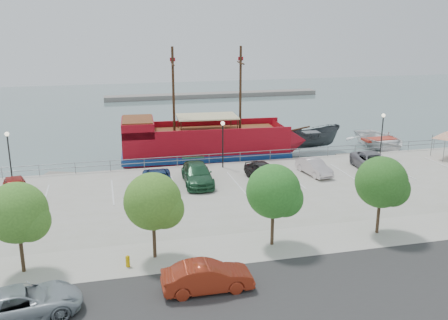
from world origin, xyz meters
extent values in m
plane|color=slate|center=(0.00, 0.00, -1.00)|extent=(160.00, 160.00, 0.00)
cube|color=#2D2D2D|center=(0.00, -16.00, 0.01)|extent=(100.00, 8.00, 0.04)
cube|color=#B2AB9F|center=(0.00, -10.00, 0.01)|extent=(100.00, 4.00, 0.05)
cylinder|color=gray|center=(0.00, 7.80, 0.95)|extent=(50.00, 0.06, 0.06)
cylinder|color=gray|center=(0.00, 7.80, 0.55)|extent=(50.00, 0.06, 0.06)
cube|color=gray|center=(10.00, 55.00, -0.60)|extent=(40.00, 3.00, 0.80)
cube|color=maroon|center=(-0.54, 11.70, 0.93)|extent=(16.57, 6.15, 2.64)
cube|color=navy|center=(-0.54, 11.70, 0.07)|extent=(16.90, 6.48, 0.61)
cone|color=maroon|center=(8.38, 11.11, 0.93)|extent=(3.57, 5.09, 4.88)
cube|color=maroon|center=(-7.14, 12.14, 2.97)|extent=(3.38, 5.28, 1.42)
cube|color=brown|center=(-7.14, 12.14, 3.73)|extent=(3.15, 4.86, 0.12)
cube|color=brown|center=(-0.04, 11.67, 2.30)|extent=(13.49, 5.34, 0.15)
cube|color=maroon|center=(-0.38, 14.14, 2.61)|extent=(16.25, 1.28, 0.71)
cube|color=maroon|center=(-0.71, 9.27, 2.61)|extent=(16.25, 1.28, 0.71)
cylinder|color=#382111|center=(3.01, 11.47, 6.42)|extent=(0.26, 0.26, 8.34)
cylinder|color=#382111|center=(-3.59, 11.90, 6.42)|extent=(0.26, 0.26, 8.34)
cylinder|color=#382111|center=(3.01, 11.47, 8.97)|extent=(0.34, 3.05, 0.14)
cylinder|color=#382111|center=(-3.59, 11.90, 8.97)|extent=(0.34, 3.05, 0.14)
cube|color=beige|center=(-0.34, 11.69, 3.78)|extent=(6.14, 4.25, 0.12)
cylinder|color=#382111|center=(9.09, 11.06, 2.15)|extent=(2.54, 0.33, 0.60)
imported|color=#393F43|center=(11.55, 13.27, 0.31)|extent=(6.77, 2.59, 2.61)
imported|color=white|center=(19.70, 12.69, -0.18)|extent=(5.97, 8.15, 1.64)
cube|color=gray|center=(-12.83, 9.20, -0.81)|extent=(6.79, 4.07, 0.37)
cube|color=gray|center=(8.38, 9.20, -0.82)|extent=(6.52, 2.80, 0.36)
cube|color=slate|center=(16.62, 9.20, -0.80)|extent=(7.19, 2.54, 0.40)
cylinder|color=slate|center=(21.06, 5.59, 1.05)|extent=(0.08, 0.08, 2.10)
cylinder|color=slate|center=(20.62, 3.14, 1.05)|extent=(0.08, 0.08, 2.10)
imported|color=#939FA7|center=(-14.48, -14.56, 0.75)|extent=(5.77, 3.54, 1.49)
imported|color=maroon|center=(-5.85, -14.21, 0.75)|extent=(4.54, 1.61, 1.49)
cylinder|color=#D0A104|center=(-9.56, -10.80, 0.28)|extent=(0.22, 0.22, 0.56)
sphere|color=#D0A104|center=(-9.56, -10.80, 0.58)|extent=(0.24, 0.24, 0.24)
cylinder|color=black|center=(-18.00, 6.50, 2.00)|extent=(0.12, 0.12, 4.00)
sphere|color=#FFF2CC|center=(-18.00, 6.50, 4.10)|extent=(0.36, 0.36, 0.36)
cylinder|color=black|center=(0.00, 6.50, 2.00)|extent=(0.12, 0.12, 4.00)
sphere|color=#FFF2CC|center=(0.00, 6.50, 4.10)|extent=(0.36, 0.36, 0.36)
cylinder|color=black|center=(16.00, 6.50, 2.00)|extent=(0.12, 0.12, 4.00)
sphere|color=#FFF2CC|center=(16.00, 6.50, 4.10)|extent=(0.36, 0.36, 0.36)
cylinder|color=#473321|center=(-15.00, -10.00, 1.10)|extent=(0.20, 0.20, 2.20)
sphere|color=#3C7023|center=(-15.00, -10.00, 3.40)|extent=(3.20, 3.20, 3.20)
sphere|color=#3C7023|center=(-14.40, -10.30, 3.00)|extent=(2.20, 2.20, 2.20)
cylinder|color=#473321|center=(-8.00, -10.00, 1.10)|extent=(0.20, 0.20, 2.20)
sphere|color=#407022|center=(-8.00, -10.00, 3.40)|extent=(3.20, 3.20, 3.20)
sphere|color=#407022|center=(-7.40, -10.30, 3.00)|extent=(2.20, 2.20, 2.20)
cylinder|color=#473321|center=(-1.00, -10.00, 1.10)|extent=(0.20, 0.20, 2.20)
sphere|color=#25631F|center=(-1.00, -10.00, 3.40)|extent=(3.20, 3.20, 3.20)
sphere|color=#25631F|center=(-0.40, -10.30, 3.00)|extent=(2.20, 2.20, 2.20)
cylinder|color=#473321|center=(6.00, -10.00, 1.10)|extent=(0.20, 0.20, 2.20)
sphere|color=#275A1D|center=(6.00, -10.00, 3.40)|extent=(3.20, 3.20, 3.20)
sphere|color=#275A1D|center=(6.60, -10.30, 3.00)|extent=(2.20, 2.20, 2.20)
imported|color=#AB2019|center=(-17.18, 2.59, 0.74)|extent=(2.55, 4.62, 1.49)
imported|color=navy|center=(-6.42, 2.00, 0.69)|extent=(2.42, 5.00, 1.37)
imported|color=#235333|center=(-3.14, 2.51, 0.81)|extent=(2.57, 5.69, 1.62)
imported|color=black|center=(2.43, 1.99, 0.77)|extent=(2.67, 4.79, 1.54)
imported|color=silver|center=(7.20, 2.51, 0.67)|extent=(2.02, 4.25, 1.35)
imported|color=slate|center=(12.78, 2.34, 0.78)|extent=(3.31, 5.92, 1.56)
camera|label=1|loc=(-10.36, -35.93, 13.02)|focal=40.00mm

